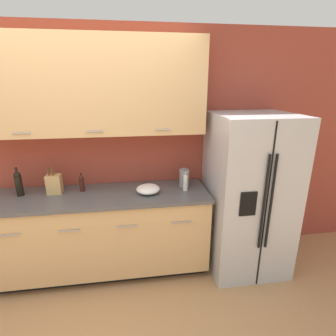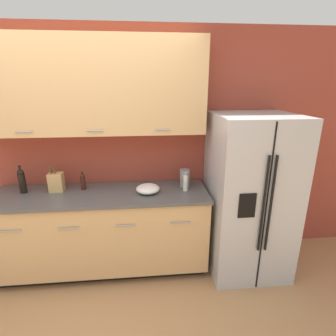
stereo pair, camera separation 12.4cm
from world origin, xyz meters
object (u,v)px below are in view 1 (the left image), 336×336
at_px(refrigerator, 248,194).
at_px(wine_bottle, 19,183).
at_px(mixing_bowl, 148,189).
at_px(soap_dispenser, 185,183).
at_px(knife_block, 54,184).
at_px(oil_bottle, 82,183).
at_px(steel_canister, 184,178).

height_order(refrigerator, wine_bottle, refrigerator).
distance_m(wine_bottle, mixing_bowl, 1.30).
bearing_deg(soap_dispenser, knife_block, 174.88).
bearing_deg(knife_block, mixing_bowl, -7.97).
height_order(soap_dispenser, mixing_bowl, soap_dispenser).
bearing_deg(oil_bottle, mixing_bowl, -12.27).
distance_m(soap_dispenser, oil_bottle, 1.10).
height_order(refrigerator, soap_dispenser, refrigerator).
bearing_deg(refrigerator, wine_bottle, 175.91).
bearing_deg(steel_canister, refrigerator, -13.98).
relative_size(refrigerator, oil_bottle, 8.68).
xyz_separation_m(oil_bottle, mixing_bowl, (0.69, -0.15, -0.05)).
height_order(soap_dispenser, steel_canister, steel_canister).
bearing_deg(steel_canister, knife_block, 179.47).
xyz_separation_m(knife_block, oil_bottle, (0.27, 0.02, -0.01)).
height_order(wine_bottle, mixing_bowl, wine_bottle).
bearing_deg(knife_block, refrigerator, -5.06).
bearing_deg(knife_block, wine_bottle, -178.12).
relative_size(oil_bottle, steel_canister, 0.93).
height_order(wine_bottle, soap_dispenser, wine_bottle).
xyz_separation_m(knife_block, soap_dispenser, (1.36, -0.12, -0.02)).
bearing_deg(steel_canister, oil_bottle, 178.53).
xyz_separation_m(soap_dispenser, oil_bottle, (-1.09, 0.14, 0.00)).
xyz_separation_m(wine_bottle, mixing_bowl, (1.29, -0.12, -0.09)).
bearing_deg(wine_bottle, knife_block, 1.88).
distance_m(refrigerator, mixing_bowl, 1.09).
relative_size(oil_bottle, mixing_bowl, 0.81).
distance_m(steel_canister, mixing_bowl, 0.43).
xyz_separation_m(knife_block, steel_canister, (1.37, -0.01, -0.00)).
distance_m(knife_block, mixing_bowl, 0.97).
distance_m(knife_block, wine_bottle, 0.34).
distance_m(knife_block, steel_canister, 1.37).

